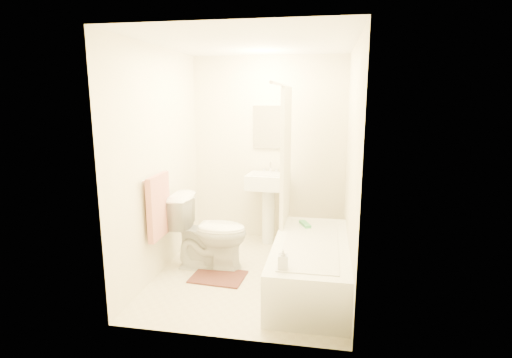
% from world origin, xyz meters
% --- Properties ---
extents(floor, '(2.40, 2.40, 0.00)m').
position_xyz_m(floor, '(0.00, 0.00, 0.00)').
color(floor, beige).
rests_on(floor, ground).
extents(ceiling, '(2.40, 2.40, 0.00)m').
position_xyz_m(ceiling, '(0.00, 0.00, 2.40)').
color(ceiling, white).
rests_on(ceiling, ground).
extents(wall_back, '(2.00, 0.02, 2.40)m').
position_xyz_m(wall_back, '(0.00, 1.20, 1.20)').
color(wall_back, beige).
rests_on(wall_back, ground).
extents(wall_left, '(0.02, 2.40, 2.40)m').
position_xyz_m(wall_left, '(-1.00, 0.00, 1.20)').
color(wall_left, beige).
rests_on(wall_left, ground).
extents(wall_right, '(0.02, 2.40, 2.40)m').
position_xyz_m(wall_right, '(1.00, 0.00, 1.20)').
color(wall_right, beige).
rests_on(wall_right, ground).
extents(mirror, '(0.40, 0.03, 0.55)m').
position_xyz_m(mirror, '(0.00, 1.18, 1.50)').
color(mirror, white).
rests_on(mirror, wall_back).
extents(curtain_rod, '(0.03, 1.70, 0.03)m').
position_xyz_m(curtain_rod, '(0.30, 0.10, 2.00)').
color(curtain_rod, silver).
rests_on(curtain_rod, wall_back).
extents(shower_curtain, '(0.04, 0.80, 1.55)m').
position_xyz_m(shower_curtain, '(0.30, 0.50, 1.22)').
color(shower_curtain, silver).
rests_on(shower_curtain, curtain_rod).
extents(towel_bar, '(0.02, 0.60, 0.02)m').
position_xyz_m(towel_bar, '(-0.96, -0.25, 1.10)').
color(towel_bar, silver).
rests_on(towel_bar, wall_left).
extents(towel, '(0.06, 0.45, 0.66)m').
position_xyz_m(towel, '(-0.93, -0.25, 0.78)').
color(towel, '#CC7266').
rests_on(towel, towel_bar).
extents(toilet_paper, '(0.11, 0.12, 0.12)m').
position_xyz_m(toilet_paper, '(-0.93, 0.12, 0.70)').
color(toilet_paper, white).
rests_on(toilet_paper, wall_left).
extents(toilet, '(0.85, 0.48, 0.82)m').
position_xyz_m(toilet, '(-0.49, 0.10, 0.41)').
color(toilet, white).
rests_on(toilet, floor).
extents(sink, '(0.54, 0.45, 1.01)m').
position_xyz_m(sink, '(0.03, 0.95, 0.50)').
color(sink, white).
rests_on(sink, floor).
extents(bathtub, '(0.73, 1.67, 0.47)m').
position_xyz_m(bathtub, '(0.63, -0.20, 0.24)').
color(bathtub, white).
rests_on(bathtub, floor).
extents(bath_mat, '(0.58, 0.46, 0.02)m').
position_xyz_m(bath_mat, '(-0.33, -0.16, 0.01)').
color(bath_mat, '#4E261E').
rests_on(bath_mat, floor).
extents(soap_bottle, '(0.09, 0.09, 0.18)m').
position_xyz_m(soap_bottle, '(0.43, -0.86, 0.56)').
color(soap_bottle, silver).
rests_on(soap_bottle, bathtub).
extents(scrub_brush, '(0.15, 0.23, 0.04)m').
position_xyz_m(scrub_brush, '(0.55, 0.30, 0.49)').
color(scrub_brush, '#3E9E56').
rests_on(scrub_brush, bathtub).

